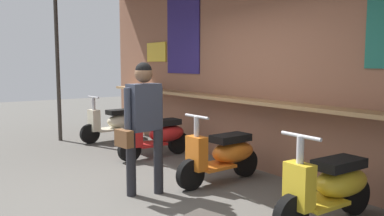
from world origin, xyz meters
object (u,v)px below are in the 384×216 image
scooter_red (159,135)px  scooter_yellow (331,186)px  scooter_cream (115,122)px  shopper_with_handbag (143,115)px  scooter_orange (224,154)px

scooter_red → scooter_yellow: 3.49m
scooter_cream → shopper_with_handbag: shopper_with_handbag is taller
scooter_orange → scooter_cream: bearing=-92.6°
scooter_red → shopper_with_handbag: 2.09m
scooter_cream → scooter_yellow: bearing=86.0°
scooter_red → scooter_orange: same height
scooter_orange → shopper_with_handbag: size_ratio=0.85×
scooter_orange → shopper_with_handbag: (-0.16, -1.16, 0.61)m
scooter_cream → shopper_with_handbag: bearing=67.6°
scooter_orange → scooter_yellow: size_ratio=1.00×
scooter_cream → scooter_orange: bearing=86.0°
scooter_red → scooter_orange: size_ratio=1.00×
scooter_red → scooter_yellow: bearing=86.8°
scooter_orange → shopper_with_handbag: 1.32m
scooter_cream → shopper_with_handbag: size_ratio=0.85×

